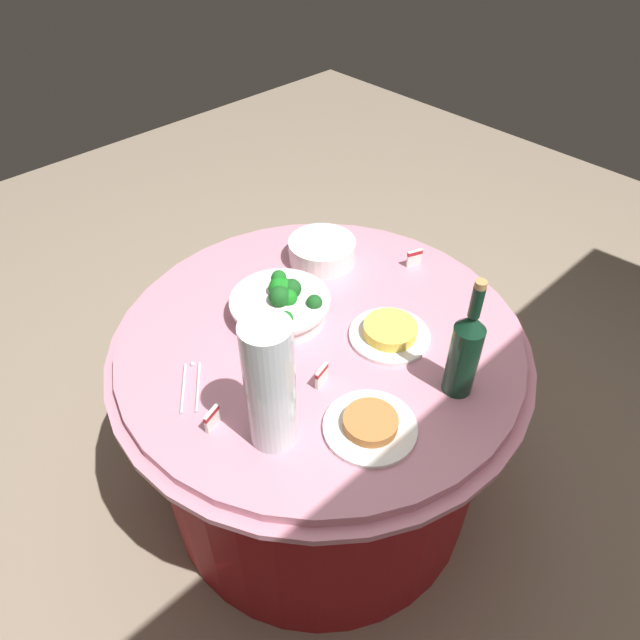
{
  "coord_description": "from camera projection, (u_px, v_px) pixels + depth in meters",
  "views": [
    {
      "loc": [
        0.79,
        0.83,
        1.83
      ],
      "look_at": [
        0.0,
        0.0,
        0.79
      ],
      "focal_mm": 32.44,
      "sensor_mm": 36.0,
      "label": 1
    }
  ],
  "objects": [
    {
      "name": "buffet_table",
      "position": [
        320.0,
        417.0,
        1.82
      ],
      "size": [
        1.16,
        1.16,
        0.74
      ],
      "color": "maroon",
      "rests_on": "ground_plane"
    },
    {
      "name": "broccoli_bowl",
      "position": [
        281.0,
        304.0,
        1.61
      ],
      "size": [
        0.28,
        0.28,
        0.11
      ],
      "color": "white",
      "rests_on": "buffet_table"
    },
    {
      "name": "food_plate_peanuts",
      "position": [
        370.0,
        425.0,
        1.33
      ],
      "size": [
        0.22,
        0.22,
        0.04
      ],
      "color": "white",
      "rests_on": "buffet_table"
    },
    {
      "name": "label_placard_mid",
      "position": [
        212.0,
        418.0,
        1.32
      ],
      "size": [
        0.05,
        0.02,
        0.05
      ],
      "color": "white",
      "rests_on": "buffet_table"
    },
    {
      "name": "label_placard_front",
      "position": [
        322.0,
        375.0,
        1.42
      ],
      "size": [
        0.05,
        0.02,
        0.05
      ],
      "color": "white",
      "rests_on": "buffet_table"
    },
    {
      "name": "ground_plane",
      "position": [
        320.0,
        483.0,
        2.07
      ],
      "size": [
        6.0,
        6.0,
        0.0
      ],
      "primitive_type": "plane",
      "color": "gray"
    },
    {
      "name": "serving_tongs",
      "position": [
        191.0,
        385.0,
        1.43
      ],
      "size": [
        0.13,
        0.15,
        0.01
      ],
      "color": "silver",
      "rests_on": "buffet_table"
    },
    {
      "name": "label_placard_rear",
      "position": [
        415.0,
        257.0,
        1.79
      ],
      "size": [
        0.05,
        0.03,
        0.05
      ],
      "color": "white",
      "rests_on": "buffet_table"
    },
    {
      "name": "food_plate_fried_egg",
      "position": [
        390.0,
        332.0,
        1.55
      ],
      "size": [
        0.22,
        0.22,
        0.04
      ],
      "color": "white",
      "rests_on": "buffet_table"
    },
    {
      "name": "plate_stack",
      "position": [
        322.0,
        251.0,
        1.8
      ],
      "size": [
        0.21,
        0.21,
        0.07
      ],
      "color": "white",
      "rests_on": "buffet_table"
    },
    {
      "name": "decorative_fruit_vase",
      "position": [
        270.0,
        388.0,
        1.22
      ],
      "size": [
        0.11,
        0.11,
        0.34
      ],
      "color": "silver",
      "rests_on": "buffet_table"
    },
    {
      "name": "wine_bottle",
      "position": [
        465.0,
        351.0,
        1.35
      ],
      "size": [
        0.07,
        0.07,
        0.34
      ],
      "color": "#10311F",
      "rests_on": "buffet_table"
    }
  ]
}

